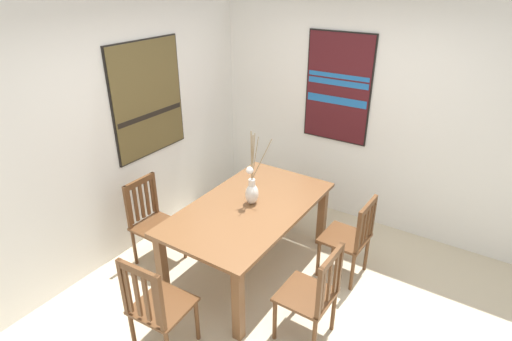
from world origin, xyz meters
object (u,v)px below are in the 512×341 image
(chair_1, at_px, (152,220))
(chair_3, at_px, (351,237))
(chair_0, at_px, (312,294))
(painting_on_side_wall, at_px, (338,88))
(chair_2, at_px, (157,306))
(centerpiece_vase, at_px, (252,190))
(dining_table, at_px, (249,215))
(painting_on_back_wall, at_px, (148,99))

(chair_1, bearing_deg, chair_3, -64.47)
(chair_0, bearing_deg, painting_on_side_wall, 20.16)
(chair_2, relative_size, chair_3, 1.07)
(centerpiece_vase, distance_m, chair_3, 1.06)
(dining_table, distance_m, chair_2, 1.26)
(dining_table, bearing_deg, chair_3, -62.97)
(dining_table, bearing_deg, chair_1, 114.08)
(painting_on_side_wall, bearing_deg, dining_table, 173.28)
(painting_on_back_wall, bearing_deg, chair_3, -79.95)
(centerpiece_vase, bearing_deg, chair_0, -119.34)
(chair_0, bearing_deg, chair_1, 88.31)
(chair_0, xyz_separation_m, painting_on_side_wall, (2.01, 0.74, 1.12))
(chair_3, height_order, painting_on_side_wall, painting_on_side_wall)
(chair_1, relative_size, painting_on_back_wall, 0.76)
(chair_2, xyz_separation_m, painting_on_side_wall, (2.80, -0.20, 1.10))
(dining_table, distance_m, centerpiece_vase, 0.26)
(centerpiece_vase, xyz_separation_m, painting_on_side_wall, (1.49, -0.19, 0.68))
(chair_2, relative_size, painting_on_back_wall, 0.78)
(chair_2, bearing_deg, dining_table, -0.79)
(centerpiece_vase, xyz_separation_m, painting_on_back_wall, (0.01, 1.30, 0.69))
(chair_1, distance_m, painting_on_side_wall, 2.51)
(painting_on_back_wall, bearing_deg, centerpiece_vase, -90.44)
(chair_0, height_order, chair_3, chair_0)
(chair_2, relative_size, painting_on_side_wall, 0.76)
(chair_1, distance_m, chair_3, 2.00)
(centerpiece_vase, distance_m, painting_on_side_wall, 1.65)
(dining_table, height_order, chair_0, chair_0)
(chair_2, height_order, painting_on_back_wall, painting_on_back_wall)
(chair_3, bearing_deg, chair_2, 152.13)
(dining_table, relative_size, chair_3, 1.98)
(chair_0, distance_m, painting_on_side_wall, 2.42)
(painting_on_back_wall, bearing_deg, dining_table, -92.71)
(chair_2, distance_m, painting_on_side_wall, 3.01)
(chair_0, bearing_deg, chair_3, 2.45)
(chair_3, xyz_separation_m, painting_on_side_wall, (1.10, 0.70, 1.12))
(dining_table, bearing_deg, painting_on_back_wall, 87.29)
(dining_table, distance_m, painting_on_side_wall, 1.81)
(chair_1, height_order, chair_3, chair_1)
(chair_0, distance_m, chair_3, 0.92)
(dining_table, xyz_separation_m, chair_1, (-0.41, 0.93, -0.17))
(centerpiece_vase, distance_m, painting_on_back_wall, 1.47)
(chair_1, xyz_separation_m, chair_2, (-0.84, -0.91, 0.00))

